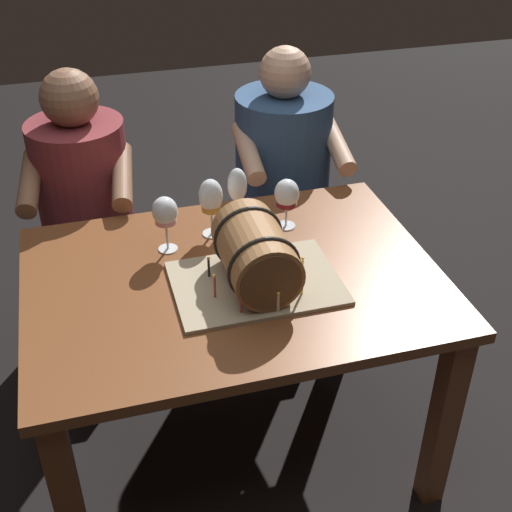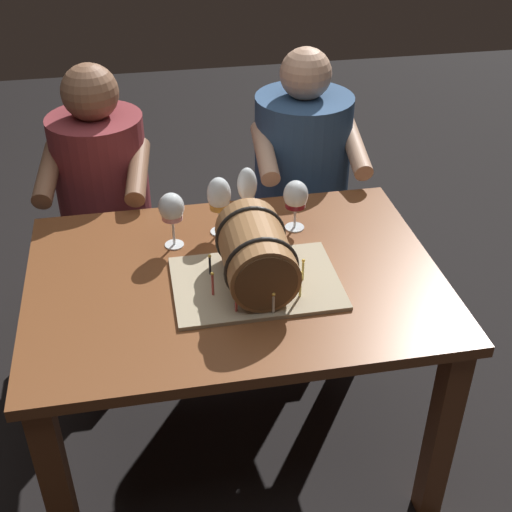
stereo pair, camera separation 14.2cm
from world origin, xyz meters
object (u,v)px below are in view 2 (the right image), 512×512
Objects in this scene: person_seated_left at (107,218)px; person_seated_right at (301,196)px; wine_glass_rose at (172,209)px; wine_glass_empty at (247,186)px; wine_glass_amber at (219,197)px; barrel_cake at (256,257)px; dining_table at (235,305)px; wine_glass_red at (296,197)px.

person_seated_left is 0.78m from person_seated_right.
wine_glass_empty is (0.25, 0.10, 0.00)m from wine_glass_rose.
wine_glass_empty is 0.17× the size of person_seated_left.
wine_glass_amber is at bearing -129.11° from person_seated_right.
barrel_cake is 0.31m from wine_glass_amber.
barrel_cake is at bearing -60.79° from person_seated_left.
dining_table is at bearing -117.97° from person_seated_right.
wine_glass_empty is at bearing -42.05° from person_seated_left.
barrel_cake is at bearing -49.77° from wine_glass_rose.
wine_glass_rose is at bearing -67.04° from person_seated_left.
barrel_cake reaches higher than wine_glass_empty.
person_seated_right reaches higher than wine_glass_red.
wine_glass_rose is at bearing -157.56° from wine_glass_empty.
barrel_cake is 0.41× the size of person_seated_right.
wine_glass_red is (0.40, 0.03, -0.01)m from wine_glass_rose.
person_seated_right is (0.15, 0.50, -0.29)m from wine_glass_red.
dining_table is 6.18× the size of wine_glass_amber.
dining_table is at bearing -136.41° from wine_glass_red.
wine_glass_empty is 0.72m from person_seated_left.
dining_table is 6.60× the size of wine_glass_rose.
wine_glass_empty is at bearing 72.84° from dining_table.
person_seated_right reaches higher than wine_glass_rose.
person_seated_right reaches higher than wine_glass_empty.
wine_glass_rose is 0.94× the size of wine_glass_empty.
wine_glass_empty is at bearing 153.54° from wine_glass_red.
wine_glass_red is 0.86m from person_seated_left.
person_seated_left is (-0.39, 0.73, -0.08)m from dining_table.
barrel_cake is 0.90m from person_seated_right.
wine_glass_empty is at bearing 28.14° from wine_glass_amber.
person_seated_right reaches higher than barrel_cake.
barrel_cake is at bearing -112.89° from person_seated_right.
wine_glass_rose is at bearing -135.58° from person_seated_right.
wine_glass_red is at bearing -26.46° from wine_glass_empty.
wine_glass_red is 0.15× the size of person_seated_right.
wine_glass_rose is 0.16× the size of person_seated_right.
person_seated_left is at bearing 119.21° from barrel_cake.
wine_glass_amber is 1.07× the size of wine_glass_rose.
person_seated_right is (0.33, 0.79, -0.27)m from barrel_cake.
wine_glass_amber is 1.15× the size of wine_glass_red.
wine_glass_amber is 0.17× the size of person_seated_right.
wine_glass_empty is 0.61m from person_seated_right.
person_seated_left is (-0.38, 0.49, -0.32)m from wine_glass_amber.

